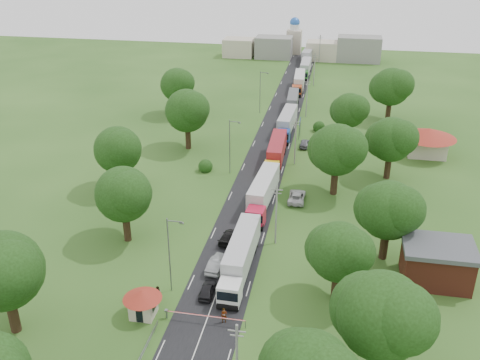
% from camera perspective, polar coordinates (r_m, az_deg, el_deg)
% --- Properties ---
extents(ground, '(260.00, 260.00, 0.00)m').
position_cam_1_polar(ground, '(81.80, 0.57, -3.81)').
color(ground, '#284E1A').
rests_on(ground, ground).
extents(road, '(8.00, 200.00, 0.04)m').
position_cam_1_polar(road, '(99.54, 2.61, 1.70)').
color(road, black).
rests_on(road, ground).
extents(boom_barrier, '(9.22, 0.35, 1.18)m').
position_cam_1_polar(boom_barrier, '(61.34, -4.98, -14.17)').
color(boom_barrier, slate).
rests_on(boom_barrier, ground).
extents(guard_booth, '(4.40, 4.40, 3.45)m').
position_cam_1_polar(guard_booth, '(62.14, -10.35, -12.45)').
color(guard_booth, beige).
rests_on(guard_booth, ground).
extents(info_sign, '(0.12, 3.10, 4.10)m').
position_cam_1_polar(info_sign, '(111.86, 6.41, 5.93)').
color(info_sign, slate).
rests_on(info_sign, ground).
extents(pole_1, '(1.60, 0.24, 9.00)m').
position_cam_1_polar(pole_1, '(72.79, 3.88, -3.60)').
color(pole_1, gray).
rests_on(pole_1, ground).
extents(pole_2, '(1.60, 0.24, 9.00)m').
position_cam_1_polar(pole_2, '(98.14, 5.93, 4.19)').
color(pole_2, gray).
rests_on(pole_2, ground).
extents(pole_3, '(1.60, 0.24, 9.00)m').
position_cam_1_polar(pole_3, '(124.63, 7.14, 8.73)').
color(pole_3, gray).
rests_on(pole_3, ground).
extents(pole_4, '(1.60, 0.24, 9.00)m').
position_cam_1_polar(pole_4, '(151.67, 7.93, 11.67)').
color(pole_4, gray).
rests_on(pole_4, ground).
extents(pole_5, '(1.60, 0.24, 9.00)m').
position_cam_1_polar(pole_5, '(179.00, 8.50, 13.71)').
color(pole_5, gray).
rests_on(pole_5, ground).
extents(lamp_0, '(2.03, 0.22, 10.00)m').
position_cam_1_polar(lamp_0, '(63.46, -7.45, -7.59)').
color(lamp_0, slate).
rests_on(lamp_0, ground).
extents(lamp_1, '(2.03, 0.22, 10.00)m').
position_cam_1_polar(lamp_1, '(93.70, -1.02, 3.85)').
color(lamp_1, slate).
rests_on(lamp_1, ground).
extents(lamp_2, '(2.03, 0.22, 10.00)m').
position_cam_1_polar(lamp_2, '(126.42, 2.22, 9.56)').
color(lamp_2, slate).
rests_on(lamp_2, ground).
extents(tree_1, '(9.60, 9.60, 12.05)m').
position_cam_1_polar(tree_1, '(51.91, 14.88, -13.68)').
color(tree_1, '#382616').
rests_on(tree_1, ground).
extents(tree_2, '(8.00, 8.00, 10.10)m').
position_cam_1_polar(tree_2, '(62.15, 10.51, -7.46)').
color(tree_2, '#382616').
rests_on(tree_2, ground).
extents(tree_3, '(8.80, 8.80, 11.07)m').
position_cam_1_polar(tree_3, '(70.91, 15.56, -3.06)').
color(tree_3, '#382616').
rests_on(tree_3, ground).
extents(tree_4, '(9.60, 9.60, 12.05)m').
position_cam_1_polar(tree_4, '(86.65, 10.29, 3.24)').
color(tree_4, '#382616').
rests_on(tree_4, ground).
extents(tree_5, '(8.80, 8.80, 11.07)m').
position_cam_1_polar(tree_5, '(94.82, 15.82, 4.22)').
color(tree_5, '#382616').
rests_on(tree_5, ground).
extents(tree_6, '(8.00, 8.00, 10.10)m').
position_cam_1_polar(tree_6, '(110.65, 11.60, 7.31)').
color(tree_6, '#382616').
rests_on(tree_6, ground).
extents(tree_7, '(9.60, 9.60, 12.05)m').
position_cam_1_polar(tree_7, '(125.25, 15.83, 9.57)').
color(tree_7, '#382616').
rests_on(tree_7, ground).
extents(tree_9, '(9.60, 9.60, 12.05)m').
position_cam_1_polar(tree_9, '(60.98, -23.87, -8.74)').
color(tree_9, '#382616').
rests_on(tree_9, ground).
extents(tree_10, '(8.80, 8.80, 11.07)m').
position_cam_1_polar(tree_10, '(74.03, -12.30, -1.43)').
color(tree_10, '#382616').
rests_on(tree_10, ground).
extents(tree_11, '(8.80, 8.80, 11.07)m').
position_cam_1_polar(tree_11, '(89.19, -12.89, 3.22)').
color(tree_11, '#382616').
rests_on(tree_11, ground).
extents(tree_12, '(9.60, 9.60, 12.05)m').
position_cam_1_polar(tree_12, '(104.70, -5.67, 7.41)').
color(tree_12, '#382616').
rests_on(tree_12, ground).
extents(tree_13, '(8.80, 8.80, 11.07)m').
position_cam_1_polar(tree_13, '(125.46, -6.70, 10.07)').
color(tree_13, '#382616').
rests_on(tree_13, ground).
extents(house_brick, '(8.60, 6.60, 5.20)m').
position_cam_1_polar(house_brick, '(70.50, 20.24, -8.27)').
color(house_brick, maroon).
rests_on(house_brick, ground).
extents(house_cream, '(10.08, 10.08, 5.80)m').
position_cam_1_polar(house_cream, '(108.12, 19.42, 4.28)').
color(house_cream, beige).
rests_on(house_cream, ground).
extents(distant_town, '(52.00, 8.00, 8.00)m').
position_cam_1_polar(distant_town, '(184.38, 7.02, 13.75)').
color(distant_town, gray).
rests_on(distant_town, ground).
extents(church, '(5.00, 5.00, 12.30)m').
position_cam_1_polar(church, '(192.21, 5.80, 14.85)').
color(church, beige).
rests_on(church, ground).
extents(truck_0, '(2.86, 15.75, 4.36)m').
position_cam_1_polar(truck_0, '(68.07, 0.04, -8.11)').
color(truck_0, white).
rests_on(truck_0, ground).
extents(truck_1, '(3.55, 15.78, 4.35)m').
position_cam_1_polar(truck_1, '(83.65, 2.42, -1.35)').
color(truck_1, red).
rests_on(truck_1, ground).
extents(truck_2, '(2.98, 15.44, 4.27)m').
position_cam_1_polar(truck_2, '(99.02, 3.88, 2.96)').
color(truck_2, yellow).
rests_on(truck_2, ground).
extents(truck_3, '(3.19, 15.48, 4.28)m').
position_cam_1_polar(truck_3, '(114.72, 5.01, 6.10)').
color(truck_3, '#1A419D').
rests_on(truck_3, ground).
extents(truck_4, '(2.88, 13.82, 3.82)m').
position_cam_1_polar(truck_4, '(129.91, 5.61, 8.27)').
color(truck_4, white).
rests_on(truck_4, ground).
extents(truck_5, '(3.13, 15.22, 4.21)m').
position_cam_1_polar(truck_5, '(147.33, 6.32, 10.37)').
color(truck_5, '#A93C1A').
rests_on(truck_5, ground).
extents(truck_6, '(2.61, 14.77, 4.09)m').
position_cam_1_polar(truck_6, '(163.07, 7.00, 11.77)').
color(truck_6, '#296F29').
rests_on(truck_6, ground).
extents(truck_7, '(3.48, 15.44, 4.26)m').
position_cam_1_polar(truck_7, '(179.32, 7.23, 13.01)').
color(truck_7, silver).
rests_on(truck_7, ground).
extents(car_lane_front, '(1.68, 4.05, 1.37)m').
position_cam_1_polar(car_lane_front, '(65.18, -3.49, -11.62)').
color(car_lane_front, black).
rests_on(car_lane_front, ground).
extents(car_lane_mid, '(2.31, 5.22, 1.67)m').
position_cam_1_polar(car_lane_mid, '(69.37, -2.40, -8.89)').
color(car_lane_mid, gray).
rests_on(car_lane_mid, ground).
extents(car_lane_rear, '(2.49, 4.94, 1.37)m').
position_cam_1_polar(car_lane_rear, '(75.06, -1.23, -6.10)').
color(car_lane_rear, black).
rests_on(car_lane_rear, ground).
extents(car_verge_near, '(2.57, 5.55, 1.54)m').
position_cam_1_polar(car_verge_near, '(86.22, 6.08, -1.77)').
color(car_verge_near, silver).
rests_on(car_verge_near, ground).
extents(car_verge_far, '(1.99, 4.54, 1.52)m').
position_cam_1_polar(car_verge_far, '(107.97, 6.91, 3.91)').
color(car_verge_far, slate).
rests_on(car_verge_far, ground).
extents(pedestrian_near, '(0.79, 0.65, 1.85)m').
position_cam_1_polar(pedestrian_near, '(61.03, -1.71, -14.27)').
color(pedestrian_near, gray).
rests_on(pedestrian_near, ground).
extents(pedestrian_booth, '(1.09, 1.09, 1.78)m').
position_cam_1_polar(pedestrian_booth, '(64.91, -8.74, -11.87)').
color(pedestrian_booth, gray).
rests_on(pedestrian_booth, ground).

